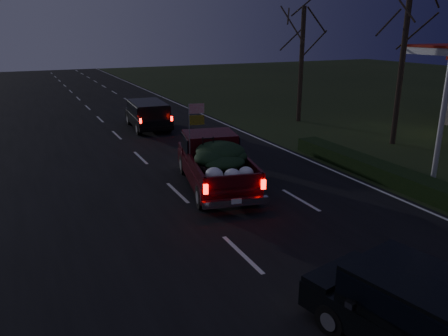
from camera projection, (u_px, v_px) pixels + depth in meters
name	position (u px, v px, depth m)	size (l,w,h in m)	color
ground	(242.00, 255.00, 11.45)	(120.00, 120.00, 0.00)	black
road_asphalt	(242.00, 254.00, 11.45)	(14.00, 120.00, 0.02)	black
hedge_row	(382.00, 172.00, 17.15)	(1.00, 10.00, 0.60)	black
bare_tree_mid	(408.00, 14.00, 20.69)	(3.60, 3.60, 8.50)	black
bare_tree_far	(303.00, 37.00, 26.63)	(3.60, 3.60, 7.00)	black
pickup_truck	(215.00, 160.00, 16.12)	(3.07, 5.67, 2.82)	#3F080E
lead_suv	(148.00, 112.00, 25.63)	(2.21, 4.70, 1.32)	black
rear_suv	(437.00, 316.00, 7.47)	(2.69, 4.66, 1.26)	black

